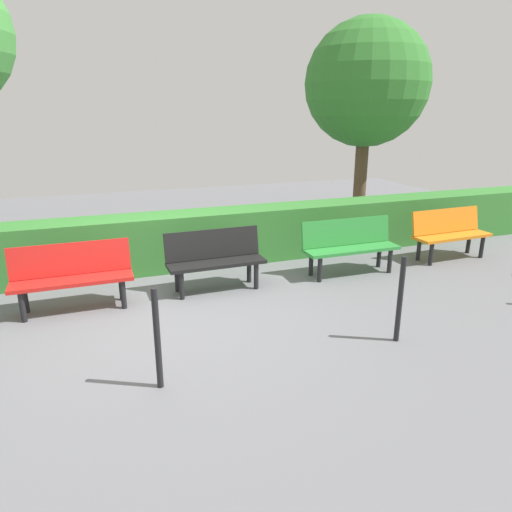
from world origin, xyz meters
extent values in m
plane|color=slate|center=(0.00, 0.00, 0.00)|extent=(19.63, 19.63, 0.00)
cube|color=orange|center=(-5.10, -0.57, 0.41)|extent=(1.45, 0.46, 0.05)
cube|color=orange|center=(-5.10, -0.76, 0.65)|extent=(1.44, 0.18, 0.42)
cylinder|color=black|center=(-5.67, -0.44, 0.20)|extent=(0.07, 0.07, 0.39)
cylinder|color=black|center=(-5.67, -0.74, 0.20)|extent=(0.07, 0.07, 0.39)
cylinder|color=black|center=(-4.54, -0.40, 0.20)|extent=(0.07, 0.07, 0.39)
cylinder|color=black|center=(-4.53, -0.70, 0.20)|extent=(0.07, 0.07, 0.39)
cube|color=#2D8C38|center=(-3.05, -0.49, 0.41)|extent=(1.55, 0.44, 0.05)
cube|color=#2D8C38|center=(-3.05, -0.68, 0.65)|extent=(1.55, 0.12, 0.42)
cylinder|color=black|center=(-3.67, -0.33, 0.20)|extent=(0.07, 0.07, 0.39)
cylinder|color=black|center=(-3.67, -0.63, 0.20)|extent=(0.07, 0.07, 0.39)
cylinder|color=black|center=(-2.42, -0.35, 0.20)|extent=(0.07, 0.07, 0.39)
cylinder|color=black|center=(-2.42, -0.65, 0.20)|extent=(0.07, 0.07, 0.39)
cube|color=black|center=(-0.87, -0.55, 0.41)|extent=(1.40, 0.44, 0.05)
cube|color=black|center=(-0.86, -0.74, 0.65)|extent=(1.40, 0.13, 0.42)
cylinder|color=black|center=(-1.42, -0.41, 0.20)|extent=(0.07, 0.07, 0.39)
cylinder|color=black|center=(-1.41, -0.71, 0.20)|extent=(0.07, 0.07, 0.39)
cylinder|color=black|center=(-0.32, -0.40, 0.20)|extent=(0.07, 0.07, 0.39)
cylinder|color=black|center=(-0.32, -0.70, 0.20)|extent=(0.07, 0.07, 0.39)
cube|color=red|center=(1.06, -0.51, 0.41)|extent=(1.50, 0.42, 0.05)
cube|color=red|center=(1.06, -0.70, 0.65)|extent=(1.50, 0.11, 0.42)
cylinder|color=black|center=(0.46, -0.36, 0.20)|extent=(0.07, 0.07, 0.39)
cylinder|color=black|center=(0.46, -0.66, 0.20)|extent=(0.07, 0.07, 0.39)
cylinder|color=black|center=(1.66, -0.36, 0.20)|extent=(0.07, 0.07, 0.39)
cylinder|color=black|center=(1.66, -0.66, 0.20)|extent=(0.07, 0.07, 0.39)
cube|color=#387F33|center=(-0.94, -1.80, 0.45)|extent=(15.63, 0.68, 0.90)
cylinder|color=brown|center=(-5.13, -3.60, 1.12)|extent=(0.29, 0.29, 2.25)
sphere|color=#337A2D|center=(-5.13, -3.60, 3.05)|extent=(2.68, 2.68, 2.68)
cylinder|color=black|center=(-2.36, 1.63, 0.50)|extent=(0.06, 0.06, 1.00)
cylinder|color=black|center=(0.30, 1.63, 0.50)|extent=(0.06, 0.06, 1.00)
camera|label=1|loc=(0.75, 5.49, 2.49)|focal=32.27mm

